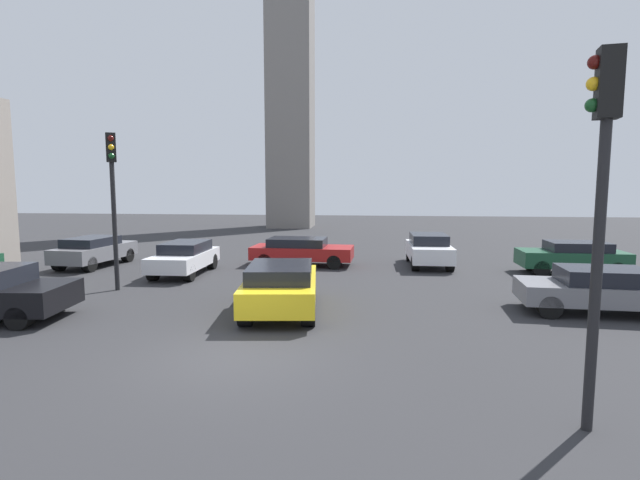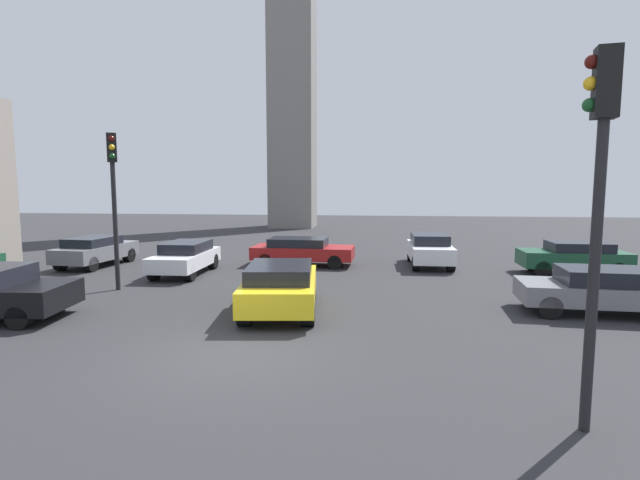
# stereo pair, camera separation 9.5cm
# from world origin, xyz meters

# --- Properties ---
(ground_plane) EXTENTS (98.58, 98.58, 0.00)m
(ground_plane) POSITION_xyz_m (0.00, 0.00, 0.00)
(ground_plane) COLOR #2D2D30
(traffic_light_0) EXTENTS (0.48, 0.37, 5.70)m
(traffic_light_0) POSITION_xyz_m (6.35, -2.52, 3.94)
(traffic_light_0) COLOR black
(traffic_light_0) RESTS_ON ground_plane
(traffic_light_2) EXTENTS (0.44, 0.49, 5.53)m
(traffic_light_2) POSITION_xyz_m (-6.04, 6.14, 3.84)
(traffic_light_2) COLOR black
(traffic_light_2) RESTS_ON ground_plane
(car_1) EXTENTS (1.87, 4.02, 1.47)m
(car_1) POSITION_xyz_m (5.59, 12.72, 0.78)
(car_1) COLOR silver
(car_1) RESTS_ON ground_plane
(car_2) EXTENTS (1.84, 4.21, 1.36)m
(car_2) POSITION_xyz_m (-4.84, 9.41, 0.73)
(car_2) COLOR silver
(car_2) RESTS_ON ground_plane
(car_3) EXTENTS (2.55, 4.70, 1.45)m
(car_3) POSITION_xyz_m (0.34, 3.87, 0.78)
(car_3) COLOR yellow
(car_3) RESTS_ON ground_plane
(car_4) EXTENTS (4.22, 1.82, 1.38)m
(car_4) POSITION_xyz_m (11.37, 11.24, 0.75)
(car_4) COLOR #19472D
(car_4) RESTS_ON ground_plane
(car_5) EXTENTS (4.29, 2.15, 1.35)m
(car_5) POSITION_xyz_m (9.55, 4.71, 0.72)
(car_5) COLOR slate
(car_5) RESTS_ON ground_plane
(car_6) EXTENTS (2.18, 4.27, 1.37)m
(car_6) POSITION_xyz_m (-9.75, 10.85, 0.74)
(car_6) COLOR slate
(car_6) RESTS_ON ground_plane
(car_7) EXTENTS (4.74, 2.09, 1.28)m
(car_7) POSITION_xyz_m (-0.31, 12.19, 0.70)
(car_7) COLOR maroon
(car_7) RESTS_ON ground_plane
(skyline_tower) EXTENTS (3.78, 3.78, 32.28)m
(skyline_tower) POSITION_xyz_m (-4.29, 32.66, 16.14)
(skyline_tower) COLOR gray
(skyline_tower) RESTS_ON ground_plane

